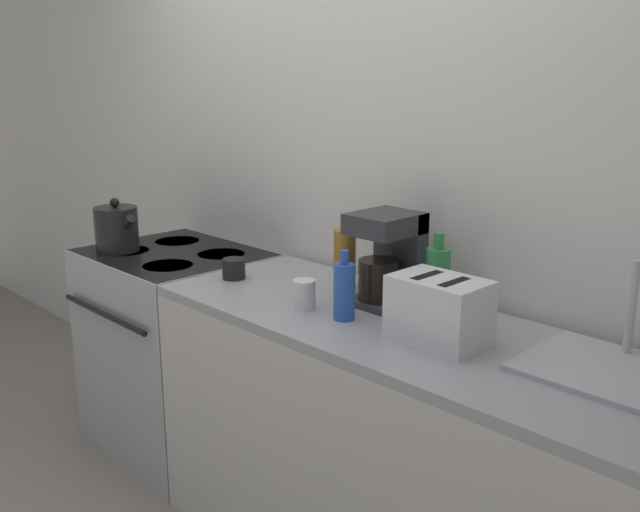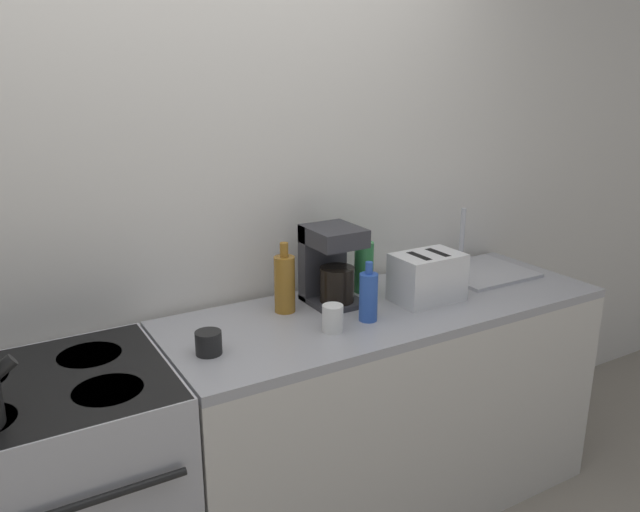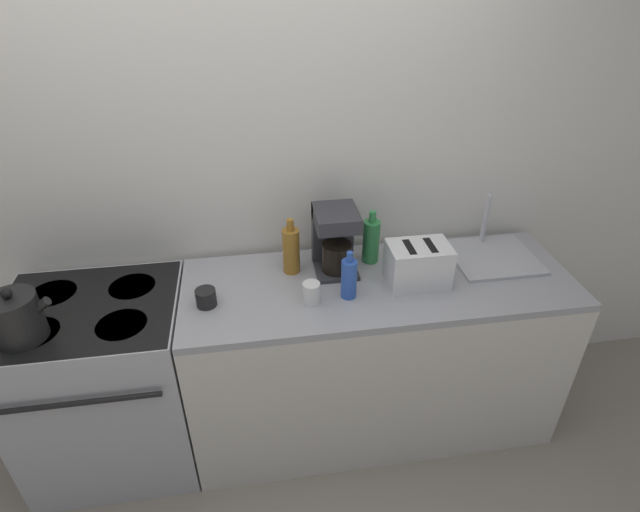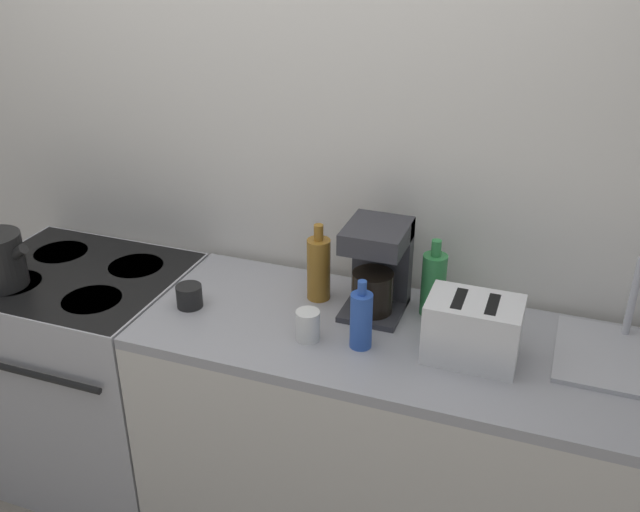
% 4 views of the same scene
% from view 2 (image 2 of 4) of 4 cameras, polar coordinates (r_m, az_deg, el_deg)
% --- Properties ---
extents(wall_back, '(8.00, 0.05, 2.60)m').
position_cam_2_polar(wall_back, '(2.44, -11.18, 3.87)').
color(wall_back, silver).
rests_on(wall_back, ground_plane).
extents(stove, '(0.77, 0.68, 0.93)m').
position_cam_2_polar(stove, '(2.31, -22.92, -20.68)').
color(stove, '#B7B7BC').
rests_on(stove, ground_plane).
extents(counter_block, '(1.82, 0.65, 0.93)m').
position_cam_2_polar(counter_block, '(2.72, 6.02, -13.54)').
color(counter_block, silver).
rests_on(counter_block, ground_plane).
extents(toaster, '(0.28, 0.19, 0.19)m').
position_cam_2_polar(toaster, '(2.56, 9.79, -1.90)').
color(toaster, white).
rests_on(toaster, counter_block).
extents(coffee_maker, '(0.20, 0.23, 0.31)m').
position_cam_2_polar(coffee_maker, '(2.48, 0.96, -0.62)').
color(coffee_maker, '#333338').
rests_on(coffee_maker, counter_block).
extents(sink_tray, '(0.40, 0.37, 0.28)m').
position_cam_2_polar(sink_tray, '(2.97, 14.45, -1.20)').
color(sink_tray, '#B7B7BC').
rests_on(sink_tray, counter_block).
extents(bottle_green, '(0.08, 0.08, 0.27)m').
position_cam_2_polar(bottle_green, '(2.62, 4.03, -0.91)').
color(bottle_green, '#338C47').
rests_on(bottle_green, counter_block).
extents(bottle_amber, '(0.08, 0.08, 0.28)m').
position_cam_2_polar(bottle_amber, '(2.40, -3.26, -2.48)').
color(bottle_amber, '#9E6B23').
rests_on(bottle_amber, counter_block).
extents(bottle_blue, '(0.07, 0.07, 0.23)m').
position_cam_2_polar(bottle_blue, '(2.32, 4.45, -3.68)').
color(bottle_blue, '#2D56B7').
rests_on(bottle_blue, counter_block).
extents(cup_black, '(0.09, 0.09, 0.08)m').
position_cam_2_polar(cup_black, '(2.11, -10.16, -7.81)').
color(cup_black, black).
rests_on(cup_black, counter_block).
extents(cup_white, '(0.08, 0.08, 0.10)m').
position_cam_2_polar(cup_white, '(2.24, 1.17, -5.71)').
color(cup_white, white).
rests_on(cup_white, counter_block).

